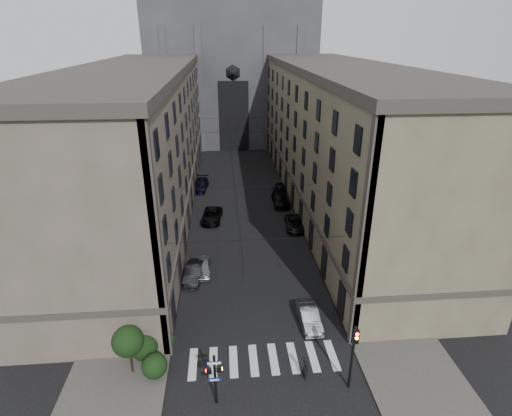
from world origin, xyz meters
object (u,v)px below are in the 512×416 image
object	(u,v)px
gothic_tower	(231,57)
car_left_midfar	(212,216)
car_left_near	(204,267)
car_right_midnear	(295,223)
car_right_near	(309,316)
car_right_midfar	(280,199)
car_left_far	(200,185)
pedestrian	(306,368)
traffic_light_right	(353,351)
car_right_far	(281,188)
pedestrian_signal_left	(215,376)
car_left_midnear	(194,272)

from	to	relation	value
gothic_tower	car_left_midfar	xyz separation A→B (m)	(-4.20, -45.23, -17.08)
car_left_near	car_right_midnear	distance (m)	14.49
car_right_near	car_left_midfar	bearing A→B (deg)	110.03
car_right_midfar	car_left_far	bearing A→B (deg)	149.08
car_left_near	pedestrian	xyz separation A→B (m)	(7.61, -14.33, 0.30)
car_right_near	car_right_midnear	world-z (taller)	car_right_near
car_left_near	car_left_far	size ratio (longest dim) A/B	0.72
car_right_near	traffic_light_right	bearing A→B (deg)	-80.21
car_right_near	car_left_near	bearing A→B (deg)	134.77
car_right_far	car_left_near	bearing A→B (deg)	-115.60
pedestrian_signal_left	car_left_far	world-z (taller)	pedestrian_signal_left
car_left_midnear	car_right_far	xyz separation A→B (m)	(11.96, 22.76, -0.07)
traffic_light_right	car_right_near	distance (m)	7.43
car_left_near	car_left_midnear	world-z (taller)	car_left_midnear
gothic_tower	car_left_midnear	bearing A→B (deg)	-95.62
gothic_tower	pedestrian_signal_left	world-z (taller)	gothic_tower
pedestrian_signal_left	car_right_midnear	xyz separation A→B (m)	(9.71, 25.19, -1.64)
car_left_midfar	car_right_midfar	size ratio (longest dim) A/B	0.95
car_right_midfar	car_left_midfar	bearing A→B (deg)	-154.15
pedestrian_signal_left	car_left_far	distance (m)	40.01
gothic_tower	car_right_midfar	xyz separation A→B (m)	(5.48, -40.50, -17.01)
car_left_far	car_right_near	distance (m)	34.26
gothic_tower	traffic_light_right	size ratio (longest dim) A/B	11.15
car_right_near	car_right_midfar	xyz separation A→B (m)	(1.28, 25.71, 0.08)
car_right_midnear	car_right_near	bearing A→B (deg)	-93.18
pedestrian_signal_left	car_right_midnear	bearing A→B (deg)	68.91
car_left_near	car_left_midfar	size ratio (longest dim) A/B	0.75
car_left_far	car_right_midnear	xyz separation A→B (m)	(12.40, -14.70, -0.11)
car_left_midnear	car_right_far	distance (m)	25.71
gothic_tower	car_left_midnear	size ratio (longest dim) A/B	13.04
car_right_midfar	pedestrian	bearing A→B (deg)	-95.19
car_left_near	car_right_midnear	size ratio (longest dim) A/B	0.80
car_right_midnear	car_left_midnear	bearing A→B (deg)	-135.92
pedestrian_signal_left	car_left_midnear	xyz separation A→B (m)	(-2.25, 14.82, -1.59)
car_right_midnear	car_right_far	size ratio (longest dim) A/B	1.26
car_right_far	car_left_midnear	bearing A→B (deg)	-116.38
car_left_midfar	car_right_far	size ratio (longest dim) A/B	1.33
car_right_midfar	pedestrian	distance (m)	31.58
gothic_tower	car_right_midnear	distance (m)	51.59
gothic_tower	car_left_far	distance (m)	38.14
traffic_light_right	car_right_midnear	bearing A→B (deg)	88.61
car_left_midnear	car_right_midfar	size ratio (longest dim) A/B	0.81
gothic_tower	car_left_near	xyz separation A→B (m)	(-4.86, -57.63, -17.14)
car_left_midnear	car_right_midnear	bearing A→B (deg)	47.67
car_left_far	car_right_near	size ratio (longest dim) A/B	1.25
car_left_midnear	pedestrian	bearing A→B (deg)	-50.65
pedestrian_signal_left	traffic_light_right	distance (m)	9.18
gothic_tower	pedestrian	world-z (taller)	gothic_tower
car_right_midnear	car_left_near	bearing A→B (deg)	-136.59
pedestrian_signal_left	car_left_midnear	bearing A→B (deg)	98.63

